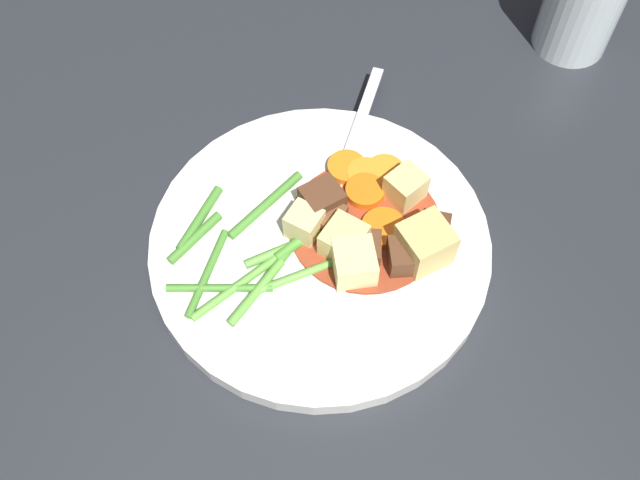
# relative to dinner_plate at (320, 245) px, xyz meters

# --- Properties ---
(ground_plane) EXTENTS (3.00, 3.00, 0.00)m
(ground_plane) POSITION_rel_dinner_plate_xyz_m (0.00, 0.00, -0.01)
(ground_plane) COLOR #26282D
(dinner_plate) EXTENTS (0.27, 0.27, 0.02)m
(dinner_plate) POSITION_rel_dinner_plate_xyz_m (0.00, 0.00, 0.00)
(dinner_plate) COLOR white
(dinner_plate) RESTS_ON ground_plane
(stew_sauce) EXTENTS (0.12, 0.12, 0.00)m
(stew_sauce) POSITION_rel_dinner_plate_xyz_m (0.04, 0.01, 0.01)
(stew_sauce) COLOR #93381E
(stew_sauce) RESTS_ON dinner_plate
(carrot_slice_0) EXTENTS (0.05, 0.05, 0.01)m
(carrot_slice_0) POSITION_rel_dinner_plate_xyz_m (0.03, 0.06, 0.01)
(carrot_slice_0) COLOR orange
(carrot_slice_0) RESTS_ON dinner_plate
(carrot_slice_1) EXTENTS (0.05, 0.05, 0.01)m
(carrot_slice_1) POSITION_rel_dinner_plate_xyz_m (0.04, 0.04, 0.01)
(carrot_slice_1) COLOR orange
(carrot_slice_1) RESTS_ON dinner_plate
(carrot_slice_2) EXTENTS (0.05, 0.05, 0.01)m
(carrot_slice_2) POSITION_rel_dinner_plate_xyz_m (0.05, 0.00, 0.01)
(carrot_slice_2) COLOR orange
(carrot_slice_2) RESTS_ON dinner_plate
(carrot_slice_3) EXTENTS (0.04, 0.04, 0.01)m
(carrot_slice_3) POSITION_rel_dinner_plate_xyz_m (0.06, 0.05, 0.01)
(carrot_slice_3) COLOR orange
(carrot_slice_3) RESTS_ON dinner_plate
(carrot_slice_4) EXTENTS (0.03, 0.03, 0.01)m
(carrot_slice_4) POSITION_rel_dinner_plate_xyz_m (0.05, 0.05, 0.01)
(carrot_slice_4) COLOR orange
(carrot_slice_4) RESTS_ON dinner_plate
(potato_chunk_0) EXTENTS (0.03, 0.03, 0.03)m
(potato_chunk_0) POSITION_rel_dinner_plate_xyz_m (0.02, -0.03, 0.02)
(potato_chunk_0) COLOR #EAD68C
(potato_chunk_0) RESTS_ON dinner_plate
(potato_chunk_1) EXTENTS (0.04, 0.04, 0.03)m
(potato_chunk_1) POSITION_rel_dinner_plate_xyz_m (0.02, -0.01, 0.02)
(potato_chunk_1) COLOR #E5CC7A
(potato_chunk_1) RESTS_ON dinner_plate
(potato_chunk_2) EXTENTS (0.05, 0.05, 0.04)m
(potato_chunk_2) POSITION_rel_dinner_plate_xyz_m (0.08, -0.03, 0.03)
(potato_chunk_2) COLOR #DBBC6B
(potato_chunk_2) RESTS_ON dinner_plate
(potato_chunk_3) EXTENTS (0.03, 0.03, 0.03)m
(potato_chunk_3) POSITION_rel_dinner_plate_xyz_m (-0.01, 0.01, 0.02)
(potato_chunk_3) COLOR #EAD68C
(potato_chunk_3) RESTS_ON dinner_plate
(potato_chunk_4) EXTENTS (0.04, 0.04, 0.03)m
(potato_chunk_4) POSITION_rel_dinner_plate_xyz_m (0.07, 0.03, 0.02)
(potato_chunk_4) COLOR #E5CC7A
(potato_chunk_4) RESTS_ON dinner_plate
(meat_chunk_0) EXTENTS (0.03, 0.03, 0.02)m
(meat_chunk_0) POSITION_rel_dinner_plate_xyz_m (0.03, -0.02, 0.02)
(meat_chunk_0) COLOR #56331E
(meat_chunk_0) RESTS_ON dinner_plate
(meat_chunk_1) EXTENTS (0.02, 0.03, 0.02)m
(meat_chunk_1) POSITION_rel_dinner_plate_xyz_m (0.06, -0.03, 0.02)
(meat_chunk_1) COLOR #56331E
(meat_chunk_1) RESTS_ON dinner_plate
(meat_chunk_2) EXTENTS (0.04, 0.04, 0.03)m
(meat_chunk_2) POSITION_rel_dinner_plate_xyz_m (0.01, 0.03, 0.02)
(meat_chunk_2) COLOR #56331E
(meat_chunk_2) RESTS_ON dinner_plate
(meat_chunk_3) EXTENTS (0.03, 0.03, 0.02)m
(meat_chunk_3) POSITION_rel_dinner_plate_xyz_m (0.09, -0.01, 0.02)
(meat_chunk_3) COLOR #4C2B19
(meat_chunk_3) RESTS_ON dinner_plate
(meat_chunk_4) EXTENTS (0.03, 0.03, 0.02)m
(meat_chunk_4) POSITION_rel_dinner_plate_xyz_m (0.01, 0.01, 0.02)
(meat_chunk_4) COLOR brown
(meat_chunk_4) RESTS_ON dinner_plate
(green_bean_0) EXTENTS (0.04, 0.06, 0.01)m
(green_bean_0) POSITION_rel_dinner_plate_xyz_m (-0.09, 0.03, 0.01)
(green_bean_0) COLOR #4C8E33
(green_bean_0) RESTS_ON dinner_plate
(green_bean_1) EXTENTS (0.04, 0.07, 0.01)m
(green_bean_1) POSITION_rel_dinner_plate_xyz_m (-0.09, -0.02, 0.01)
(green_bean_1) COLOR #4C8E33
(green_bean_1) RESTS_ON dinner_plate
(green_bean_2) EXTENTS (0.07, 0.06, 0.01)m
(green_bean_2) POSITION_rel_dinner_plate_xyz_m (-0.04, 0.04, 0.01)
(green_bean_2) COLOR #4C8E33
(green_bean_2) RESTS_ON dinner_plate
(green_bean_3) EXTENTS (0.05, 0.05, 0.01)m
(green_bean_3) POSITION_rel_dinner_plate_xyz_m (-0.03, -0.01, 0.01)
(green_bean_3) COLOR #4C8E33
(green_bean_3) RESTS_ON dinner_plate
(green_bean_4) EXTENTS (0.07, 0.03, 0.01)m
(green_bean_4) POSITION_rel_dinner_plate_xyz_m (-0.03, -0.01, 0.01)
(green_bean_4) COLOR #66AD42
(green_bean_4) RESTS_ON dinner_plate
(green_bean_5) EXTENTS (0.07, 0.05, 0.01)m
(green_bean_5) POSITION_rel_dinner_plate_xyz_m (-0.07, -0.03, 0.01)
(green_bean_5) COLOR #66AD42
(green_bean_5) RESTS_ON dinner_plate
(green_bean_6) EXTENTS (0.05, 0.03, 0.01)m
(green_bean_6) POSITION_rel_dinner_plate_xyz_m (-0.02, 0.00, 0.01)
(green_bean_6) COLOR #4C8E33
(green_bean_6) RESTS_ON dinner_plate
(green_bean_7) EXTENTS (0.05, 0.04, 0.01)m
(green_bean_7) POSITION_rel_dinner_plate_xyz_m (-0.10, 0.02, 0.01)
(green_bean_7) COLOR #4C8E33
(green_bean_7) RESTS_ON dinner_plate
(green_bean_8) EXTENTS (0.08, 0.02, 0.01)m
(green_bean_8) POSITION_rel_dinner_plate_xyz_m (-0.08, -0.03, 0.01)
(green_bean_8) COLOR #4C8E33
(green_bean_8) RESTS_ON dinner_plate
(green_bean_9) EXTENTS (0.06, 0.02, 0.01)m
(green_bean_9) POSITION_rel_dinner_plate_xyz_m (-0.02, -0.03, 0.01)
(green_bean_9) COLOR #66AD42
(green_bean_9) RESTS_ON dinner_plate
(green_bean_10) EXTENTS (0.05, 0.05, 0.01)m
(green_bean_10) POSITION_rel_dinner_plate_xyz_m (-0.06, -0.04, 0.01)
(green_bean_10) COLOR #66AD42
(green_bean_10) RESTS_ON dinner_plate
(fork) EXTENTS (0.09, 0.16, 0.00)m
(fork) POSITION_rel_dinner_plate_xyz_m (0.04, 0.09, 0.01)
(fork) COLOR silver
(fork) RESTS_ON dinner_plate
(water_glass) EXTENTS (0.07, 0.07, 0.10)m
(water_glass) POSITION_rel_dinner_plate_xyz_m (0.28, 0.19, 0.04)
(water_glass) COLOR silver
(water_glass) RESTS_ON ground_plane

